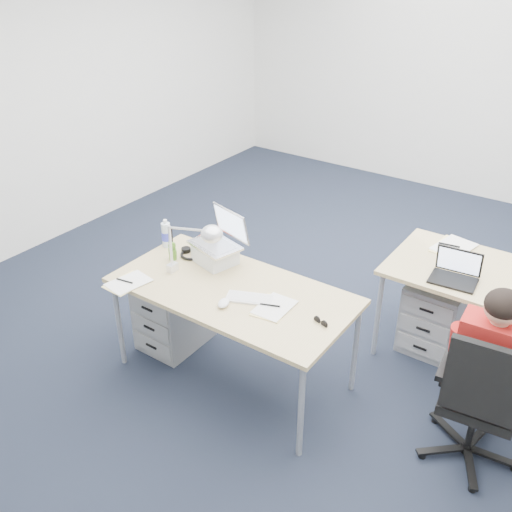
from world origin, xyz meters
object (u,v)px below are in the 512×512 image
at_px(drawer_pedestal_far, 436,313).
at_px(silver_laptop, 215,239).
at_px(seated_person, 490,366).
at_px(desk_far, 508,287).
at_px(computer_mouse, 224,303).
at_px(sunglasses, 321,322).
at_px(water_bottle, 166,233).
at_px(office_chair, 473,423).
at_px(bear_figurine, 172,250).
at_px(desk_near, 232,295).
at_px(cordless_phone, 170,235).
at_px(drawer_pedestal_near, 174,312).
at_px(headphones, 192,254).
at_px(desk_lamp, 186,247).
at_px(wireless_keyboard, 250,298).
at_px(dark_laptop, 456,268).
at_px(book_stack, 210,243).
at_px(can_koozie, 213,260).

relative_size(drawer_pedestal_far, silver_laptop, 1.49).
xyz_separation_m(seated_person, silver_laptop, (-1.88, -0.17, 0.34)).
distance_m(desk_far, computer_mouse, 1.92).
bearing_deg(seated_person, sunglasses, -160.22).
xyz_separation_m(drawer_pedestal_far, water_bottle, (-1.77, -0.97, 0.56)).
distance_m(office_chair, bear_figurine, 2.23).
xyz_separation_m(desk_near, cordless_phone, (-0.75, 0.22, 0.12)).
xyz_separation_m(office_chair, drawer_pedestal_near, (-2.18, -0.16, 0.01)).
xyz_separation_m(headphones, water_bottle, (-0.24, 0.01, 0.09)).
height_order(seated_person, desk_lamp, desk_lamp).
bearing_deg(wireless_keyboard, computer_mouse, -144.04).
relative_size(seated_person, silver_laptop, 3.13).
bearing_deg(dark_laptop, desk_near, -146.66).
bearing_deg(drawer_pedestal_near, desk_far, 27.81).
xyz_separation_m(desk_near, bear_figurine, (-0.58, 0.07, 0.12)).
distance_m(wireless_keyboard, water_bottle, 0.95).
relative_size(seated_person, book_stack, 6.09).
xyz_separation_m(headphones, can_koozie, (0.22, -0.03, 0.03)).
bearing_deg(seated_person, office_chair, -90.11).
height_order(desk_near, desk_far, same).
bearing_deg(desk_lamp, drawer_pedestal_near, 145.49).
xyz_separation_m(desk_far, cordless_phone, (-2.21, -0.92, 0.12)).
xyz_separation_m(desk_far, computer_mouse, (-1.39, -1.33, 0.07)).
relative_size(seated_person, cordless_phone, 7.71).
height_order(drawer_pedestal_far, headphones, headphones).
distance_m(desk_far, headphones, 2.19).
bearing_deg(cordless_phone, drawer_pedestal_near, -47.29).
bearing_deg(cordless_phone, desk_near, -15.16).
bearing_deg(desk_near, desk_far, 37.97).
bearing_deg(desk_near, desk_lamp, -170.80).
distance_m(can_koozie, cordless_phone, 0.47).
distance_m(drawer_pedestal_far, wireless_keyboard, 1.54).
bearing_deg(desk_near, headphones, 159.91).
height_order(office_chair, water_bottle, office_chair).
distance_m(desk_near, desk_far, 1.86).
bearing_deg(drawer_pedestal_near, sunglasses, -2.81).
xyz_separation_m(drawer_pedestal_near, headphones, (0.09, 0.13, 0.47)).
relative_size(office_chair, book_stack, 5.02).
height_order(seated_person, silver_laptop, seated_person).
distance_m(drawer_pedestal_far, silver_laptop, 1.75).
distance_m(desk_near, office_chair, 1.65).
distance_m(computer_mouse, cordless_phone, 0.92).
height_order(drawer_pedestal_far, wireless_keyboard, wireless_keyboard).
bearing_deg(water_bottle, can_koozie, -4.34).
bearing_deg(seated_person, cordless_phone, -179.60).
distance_m(desk_near, bear_figurine, 0.60).
xyz_separation_m(silver_laptop, bear_figurine, (-0.27, -0.14, -0.11)).
bearing_deg(dark_laptop, office_chair, -63.62).
relative_size(headphones, sunglasses, 1.94).
bearing_deg(desk_near, seated_person, 13.60).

